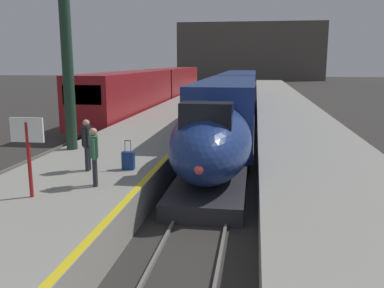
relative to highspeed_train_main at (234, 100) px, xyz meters
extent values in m
cube|color=gray|center=(-4.05, -1.75, -1.40)|extent=(4.80, 110.00, 1.05)
cube|color=gray|center=(4.05, -1.75, -1.40)|extent=(4.80, 110.00, 1.05)
cube|color=yellow|center=(-1.77, -1.75, -0.87)|extent=(0.20, 107.80, 0.01)
cube|color=slate|center=(-0.75, 1.00, -1.87)|extent=(0.08, 110.00, 0.12)
cube|color=slate|center=(0.75, 1.00, -1.87)|extent=(0.08, 110.00, 0.12)
cube|color=slate|center=(-8.85, 1.00, -1.87)|extent=(0.08, 110.00, 0.12)
cube|color=slate|center=(-7.35, 1.00, -1.87)|extent=(0.08, 110.00, 0.12)
ellipsoid|color=navy|center=(0.00, -15.19, -0.10)|extent=(2.78, 6.53, 2.56)
cube|color=#28282D|center=(0.00, -15.51, -1.65)|extent=(2.46, 5.55, 0.55)
cube|color=black|center=(0.00, -16.66, 0.97)|extent=(1.59, 1.00, 0.90)
sphere|color=#F24C4C|center=(0.00, -18.37, -0.25)|extent=(0.28, 0.28, 0.28)
cube|color=navy|center=(0.00, -6.23, 0.15)|extent=(2.90, 14.00, 3.05)
cube|color=black|center=(-1.42, -6.23, 0.70)|extent=(0.04, 11.90, 0.80)
cube|color=black|center=(1.42, -6.23, 0.70)|extent=(0.04, 11.90, 0.80)
cube|color=silver|center=(0.00, -6.23, -1.13)|extent=(2.92, 13.30, 0.24)
cube|color=black|center=(0.00, -10.71, -1.65)|extent=(2.03, 2.20, 0.56)
cube|color=black|center=(0.00, -1.75, -1.65)|extent=(2.03, 2.20, 0.56)
cube|color=navy|center=(0.00, 10.37, 0.15)|extent=(2.90, 18.00, 3.05)
cube|color=black|center=(-1.42, 10.37, 0.70)|extent=(0.04, 15.84, 0.80)
cube|color=black|center=(1.42, 10.37, 0.70)|extent=(0.04, 15.84, 0.80)
cube|color=black|center=(0.00, 4.25, -1.65)|extent=(2.03, 2.20, 0.56)
cube|color=black|center=(0.00, 16.49, -1.65)|extent=(2.03, 2.20, 0.56)
cube|color=maroon|center=(-8.10, 1.81, 0.22)|extent=(2.85, 18.00, 3.30)
cube|color=black|center=(-8.10, -7.15, 0.82)|extent=(2.28, 0.08, 1.10)
cube|color=black|center=(-9.49, 1.81, 0.72)|extent=(0.04, 15.30, 0.90)
cube|color=black|center=(-6.71, 1.81, 0.72)|extent=(0.04, 15.30, 0.90)
cube|color=black|center=(-8.10, -3.95, -1.67)|extent=(2.00, 2.00, 0.52)
cube|color=black|center=(-8.10, 7.57, -1.67)|extent=(2.00, 2.00, 0.52)
cube|color=maroon|center=(-8.10, 20.41, 0.22)|extent=(2.85, 18.00, 3.30)
cylinder|color=#1E3828|center=(-5.90, -13.48, 3.50)|extent=(0.44, 0.44, 8.77)
cylinder|color=#23232D|center=(-3.90, -16.73, -0.45)|extent=(0.13, 0.13, 0.85)
cylinder|color=#23232D|center=(-3.91, -16.56, -0.45)|extent=(0.13, 0.13, 0.85)
cube|color=black|center=(-3.91, -16.65, 0.28)|extent=(0.23, 0.39, 0.62)
cylinder|color=black|center=(-3.90, -16.89, 0.23)|extent=(0.09, 0.09, 0.58)
cylinder|color=black|center=(-3.92, -16.41, 0.23)|extent=(0.09, 0.09, 0.58)
sphere|color=tan|center=(-3.91, -16.65, 0.70)|extent=(0.22, 0.22, 0.22)
cylinder|color=#23232D|center=(-3.00, -18.34, -0.45)|extent=(0.13, 0.13, 0.85)
cylinder|color=#23232D|center=(-3.05, -18.17, -0.45)|extent=(0.13, 0.13, 0.85)
cube|color=#336647|center=(-3.03, -18.25, 0.28)|extent=(0.33, 0.43, 0.62)
cylinder|color=#336647|center=(-2.95, -18.48, 0.23)|extent=(0.09, 0.09, 0.58)
cylinder|color=#336647|center=(-3.10, -18.03, 0.23)|extent=(0.09, 0.09, 0.58)
sphere|color=tan|center=(-3.03, -18.25, 0.70)|extent=(0.22, 0.22, 0.22)
cube|color=navy|center=(-2.64, -16.32, -0.58)|extent=(0.40, 0.22, 0.60)
cylinder|color=#262628|center=(-2.74, -16.32, -0.10)|extent=(0.02, 0.02, 0.36)
cylinder|color=#262628|center=(-2.54, -16.32, -0.10)|extent=(0.02, 0.02, 0.36)
cube|color=#262628|center=(-2.64, -16.32, 0.09)|extent=(0.22, 0.03, 0.02)
cylinder|color=maroon|center=(-4.32, -19.47, 0.12)|extent=(0.10, 0.10, 2.00)
cube|color=white|center=(-4.32, -19.47, 0.92)|extent=(0.90, 0.06, 0.64)
cube|color=#4C4742|center=(0.00, 75.50, 5.07)|extent=(36.00, 2.00, 14.00)
camera|label=1|loc=(1.45, -29.27, 2.64)|focal=38.97mm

